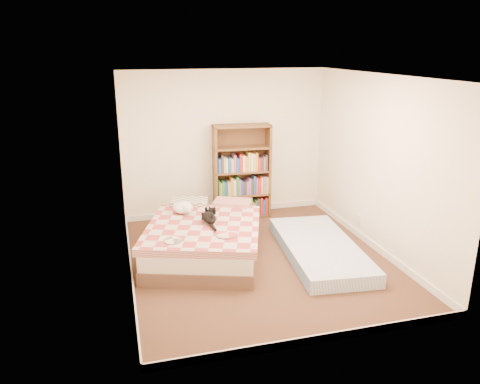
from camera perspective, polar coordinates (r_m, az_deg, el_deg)
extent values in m
cube|color=#3F291B|center=(6.60, 2.34, -8.24)|extent=(3.50, 4.00, 0.01)
cube|color=white|center=(5.96, 2.65, 13.97)|extent=(3.50, 4.00, 0.01)
cube|color=white|center=(8.04, -1.83, 5.87)|extent=(3.50, 0.01, 2.50)
cube|color=white|center=(4.40, 10.38, -4.30)|extent=(3.50, 0.01, 2.50)
cube|color=white|center=(5.89, -13.96, 1.07)|extent=(0.01, 4.00, 2.50)
cube|color=white|center=(6.89, 16.53, 3.19)|extent=(0.01, 4.00, 2.50)
cube|color=white|center=(8.36, -1.74, -2.23)|extent=(3.50, 0.02, 0.10)
cube|color=white|center=(4.97, 9.55, -17.23)|extent=(3.50, 0.02, 0.10)
cube|color=white|center=(6.33, -13.08, -9.41)|extent=(0.02, 4.00, 0.10)
cube|color=white|center=(7.26, 15.65, -6.04)|extent=(0.02, 4.00, 0.10)
cube|color=white|center=(7.48, 14.24, -3.14)|extent=(0.03, 0.09, 0.13)
cube|color=brown|center=(6.76, -4.26, -6.78)|extent=(2.03, 2.42, 0.19)
cube|color=silver|center=(6.68, -4.30, -5.24)|extent=(1.99, 2.37, 0.21)
cube|color=#AF4144|center=(6.62, -4.33, -4.00)|extent=(1.98, 2.09, 0.10)
cube|color=#686057|center=(7.28, -8.14, -1.86)|extent=(0.65, 0.52, 0.16)
cube|color=#AF4144|center=(7.39, -2.89, -1.42)|extent=(0.65, 0.52, 0.16)
cube|color=#53361C|center=(7.87, -3.03, 2.26)|extent=(0.06, 0.32, 1.61)
cube|color=#53361C|center=(8.11, 3.38, 2.71)|extent=(0.06, 0.32, 1.61)
cube|color=#53361C|center=(8.12, -0.06, 2.75)|extent=(0.96, 0.08, 1.61)
cube|color=#53361C|center=(8.21, 0.22, -2.81)|extent=(0.98, 0.38, 0.03)
cube|color=#53361C|center=(7.97, 0.23, 2.57)|extent=(0.98, 0.38, 0.03)
cube|color=#53361C|center=(7.81, 0.23, 8.06)|extent=(0.98, 0.38, 0.03)
cube|color=#7295BF|center=(6.78, 9.70, -6.88)|extent=(1.17, 2.22, 0.19)
ellipsoid|color=black|center=(6.55, -3.79, -3.14)|extent=(0.31, 0.44, 0.13)
sphere|color=black|center=(6.74, -4.16, -2.42)|extent=(0.16, 0.16, 0.12)
cone|color=black|center=(6.75, -4.53, -1.93)|extent=(0.05, 0.05, 0.05)
cone|color=black|center=(6.77, -3.93, -1.88)|extent=(0.05, 0.05, 0.05)
cylinder|color=black|center=(6.33, -2.37, -4.18)|extent=(0.12, 0.23, 0.05)
ellipsoid|color=white|center=(6.95, -6.97, -1.88)|extent=(0.41, 0.42, 0.16)
sphere|color=white|center=(6.86, -6.10, -1.95)|extent=(0.17, 0.17, 0.13)
sphere|color=white|center=(6.84, -5.66, -2.15)|extent=(0.08, 0.08, 0.06)
sphere|color=white|center=(7.00, -8.11, -1.95)|extent=(0.10, 0.10, 0.07)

